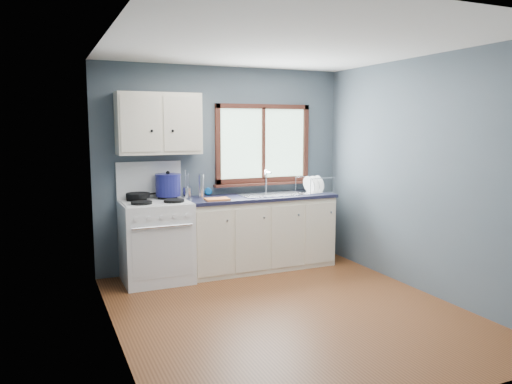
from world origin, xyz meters
name	(u,v)px	position (x,y,z in m)	size (l,w,h in m)	color
floor	(289,312)	(0.00, 0.00, -0.01)	(3.20, 3.60, 0.02)	brown
ceiling	(291,43)	(0.00, 0.00, 2.51)	(3.20, 3.60, 0.02)	white
wall_back	(223,168)	(0.00, 1.81, 1.25)	(3.20, 0.02, 2.50)	#4F5C65
wall_front	(429,214)	(0.00, -1.81, 1.25)	(3.20, 0.02, 2.50)	#4F5C65
wall_left	(112,192)	(-1.61, 0.00, 1.25)	(0.02, 3.60, 2.50)	#4F5C65
wall_right	(425,176)	(1.61, 0.00, 1.25)	(0.02, 3.60, 2.50)	#4F5C65
gas_range	(156,239)	(-0.95, 1.47, 0.49)	(0.76, 0.69, 1.36)	white
base_cabinets	(259,236)	(0.36, 1.49, 0.41)	(1.85, 0.60, 0.88)	#EEE1C3
countertop	(259,197)	(0.36, 1.49, 0.90)	(1.89, 0.64, 0.04)	black
sink	(272,199)	(0.54, 1.49, 0.86)	(0.84, 0.46, 0.44)	silver
window	(263,149)	(0.54, 1.77, 1.48)	(1.36, 0.10, 1.03)	#9EC6A8
upper_cabinets	(159,124)	(-0.85, 1.63, 1.80)	(0.95, 0.35, 0.70)	#EEE1C3
skillet	(138,195)	(-1.11, 1.61, 0.99)	(0.43, 0.35, 0.05)	black
stockpot	(168,185)	(-0.76, 1.62, 1.09)	(0.31, 0.31, 0.30)	navy
utensil_crock	(187,192)	(-0.53, 1.61, 0.99)	(0.12, 0.12, 0.33)	silver
thermos	(201,186)	(-0.38, 1.56, 1.06)	(0.07, 0.07, 0.28)	silver
soap_bottle	(208,186)	(-0.22, 1.74, 1.04)	(0.09, 0.09, 0.25)	#0C57A4
dish_towel	(217,199)	(-0.26, 1.33, 0.93)	(0.28, 0.20, 0.02)	orange
dish_rack	(314,188)	(1.11, 1.45, 0.98)	(0.47, 0.39, 0.22)	silver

